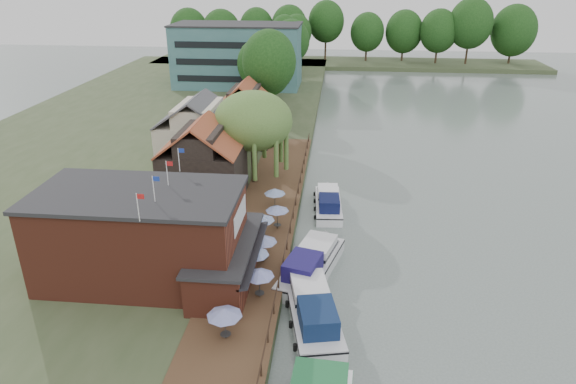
{
  "coord_description": "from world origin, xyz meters",
  "views": [
    {
      "loc": [
        -1.35,
        -34.31,
        23.45
      ],
      "look_at": [
        -6.0,
        12.0,
        3.0
      ],
      "focal_mm": 32.0,
      "sensor_mm": 36.0,
      "label": 1
    }
  ],
  "objects_px": {
    "cottage_c": "(245,113)",
    "cruiser_2": "(328,200)",
    "hotel_block": "(238,55)",
    "cottage_b": "(199,131)",
    "willow": "(254,138)",
    "umbrella_1": "(259,283)",
    "umbrella_5": "(277,217)",
    "umbrella_2": "(254,262)",
    "umbrella_3": "(263,249)",
    "cruiser_0": "(313,306)",
    "umbrella_0": "(225,324)",
    "cottage_a": "(203,161)",
    "umbrella_6": "(275,200)",
    "cruiser_1": "(311,260)",
    "umbrella_4": "(262,227)",
    "pub": "(167,236)"
  },
  "relations": [
    {
      "from": "cottage_a",
      "to": "cruiser_1",
      "type": "relative_size",
      "value": 0.8
    },
    {
      "from": "cottage_b",
      "to": "cruiser_1",
      "type": "height_order",
      "value": "cottage_b"
    },
    {
      "from": "willow",
      "to": "umbrella_1",
      "type": "relative_size",
      "value": 4.39
    },
    {
      "from": "umbrella_1",
      "to": "cottage_a",
      "type": "bearing_deg",
      "value": 116.18
    },
    {
      "from": "willow",
      "to": "umbrella_3",
      "type": "bearing_deg",
      "value": -78.48
    },
    {
      "from": "cottage_c",
      "to": "umbrella_6",
      "type": "height_order",
      "value": "cottage_c"
    },
    {
      "from": "umbrella_2",
      "to": "umbrella_5",
      "type": "relative_size",
      "value": 1.0
    },
    {
      "from": "umbrella_0",
      "to": "cruiser_2",
      "type": "bearing_deg",
      "value": 74.76
    },
    {
      "from": "umbrella_5",
      "to": "umbrella_4",
      "type": "bearing_deg",
      "value": -119.58
    },
    {
      "from": "umbrella_5",
      "to": "cruiser_2",
      "type": "bearing_deg",
      "value": 55.58
    },
    {
      "from": "umbrella_2",
      "to": "umbrella_4",
      "type": "height_order",
      "value": "same"
    },
    {
      "from": "umbrella_5",
      "to": "cruiser_1",
      "type": "relative_size",
      "value": 0.22
    },
    {
      "from": "umbrella_2",
      "to": "cruiser_0",
      "type": "bearing_deg",
      "value": -39.75
    },
    {
      "from": "cruiser_0",
      "to": "cruiser_1",
      "type": "xyz_separation_m",
      "value": [
        -0.49,
        6.21,
        -0.01
      ]
    },
    {
      "from": "cottage_b",
      "to": "umbrella_1",
      "type": "xyz_separation_m",
      "value": [
        11.41,
        -27.12,
        -2.96
      ]
    },
    {
      "from": "umbrella_5",
      "to": "cruiser_2",
      "type": "height_order",
      "value": "umbrella_5"
    },
    {
      "from": "pub",
      "to": "umbrella_5",
      "type": "height_order",
      "value": "pub"
    },
    {
      "from": "umbrella_4",
      "to": "hotel_block",
      "type": "bearing_deg",
      "value": 102.52
    },
    {
      "from": "umbrella_1",
      "to": "hotel_block",
      "type": "bearing_deg",
      "value": 101.9
    },
    {
      "from": "umbrella_6",
      "to": "cruiser_1",
      "type": "relative_size",
      "value": 0.22
    },
    {
      "from": "umbrella_0",
      "to": "cruiser_1",
      "type": "xyz_separation_m",
      "value": [
        5.02,
        9.96,
        -0.96
      ]
    },
    {
      "from": "willow",
      "to": "cruiser_1",
      "type": "relative_size",
      "value": 0.97
    },
    {
      "from": "umbrella_6",
      "to": "cruiser_2",
      "type": "xyz_separation_m",
      "value": [
        5.27,
        2.86,
        -1.17
      ]
    },
    {
      "from": "cottage_c",
      "to": "cottage_a",
      "type": "bearing_deg",
      "value": -93.01
    },
    {
      "from": "pub",
      "to": "umbrella_4",
      "type": "height_order",
      "value": "pub"
    },
    {
      "from": "willow",
      "to": "umbrella_3",
      "type": "relative_size",
      "value": 4.39
    },
    {
      "from": "umbrella_3",
      "to": "umbrella_5",
      "type": "distance_m",
      "value": 5.92
    },
    {
      "from": "hotel_block",
      "to": "cruiser_2",
      "type": "height_order",
      "value": "hotel_block"
    },
    {
      "from": "umbrella_5",
      "to": "umbrella_1",
      "type": "bearing_deg",
      "value": -90.05
    },
    {
      "from": "hotel_block",
      "to": "cottage_b",
      "type": "xyz_separation_m",
      "value": [
        4.0,
        -46.0,
        -1.9
      ]
    },
    {
      "from": "cottage_b",
      "to": "umbrella_0",
      "type": "relative_size",
      "value": 4.04
    },
    {
      "from": "hotel_block",
      "to": "umbrella_3",
      "type": "distance_m",
      "value": 69.88
    },
    {
      "from": "umbrella_0",
      "to": "umbrella_1",
      "type": "relative_size",
      "value": 1.0
    },
    {
      "from": "cottage_c",
      "to": "cruiser_2",
      "type": "height_order",
      "value": "cottage_c"
    },
    {
      "from": "umbrella_5",
      "to": "cruiser_0",
      "type": "relative_size",
      "value": 0.22
    },
    {
      "from": "willow",
      "to": "cruiser_1",
      "type": "distance_m",
      "value": 19.13
    },
    {
      "from": "cottage_b",
      "to": "cruiser_2",
      "type": "height_order",
      "value": "cottage_b"
    },
    {
      "from": "cottage_a",
      "to": "umbrella_6",
      "type": "distance_m",
      "value": 8.61
    },
    {
      "from": "umbrella_1",
      "to": "umbrella_4",
      "type": "distance_m",
      "value": 8.96
    },
    {
      "from": "cottage_c",
      "to": "umbrella_0",
      "type": "relative_size",
      "value": 3.58
    },
    {
      "from": "umbrella_4",
      "to": "cruiser_2",
      "type": "relative_size",
      "value": 0.26
    },
    {
      "from": "hotel_block",
      "to": "umbrella_0",
      "type": "height_order",
      "value": "hotel_block"
    },
    {
      "from": "cottage_b",
      "to": "umbrella_3",
      "type": "relative_size",
      "value": 4.04
    },
    {
      "from": "umbrella_2",
      "to": "umbrella_3",
      "type": "relative_size",
      "value": 1.0
    },
    {
      "from": "cruiser_1",
      "to": "willow",
      "type": "bearing_deg",
      "value": 129.18
    },
    {
      "from": "hotel_block",
      "to": "cruiser_2",
      "type": "relative_size",
      "value": 2.73
    },
    {
      "from": "cruiser_2",
      "to": "umbrella_0",
      "type": "bearing_deg",
      "value": -108.92
    },
    {
      "from": "umbrella_3",
      "to": "umbrella_6",
      "type": "distance_m",
      "value": 9.72
    },
    {
      "from": "cottage_b",
      "to": "umbrella_6",
      "type": "relative_size",
      "value": 4.04
    },
    {
      "from": "cottage_a",
      "to": "umbrella_1",
      "type": "distance_m",
      "value": 19.3
    }
  ]
}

